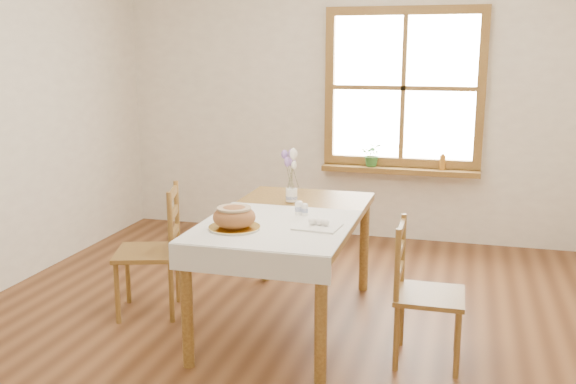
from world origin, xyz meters
name	(u,v)px	position (x,y,z in m)	size (l,w,h in m)	color
ground	(275,341)	(0.00, 0.00, 0.00)	(5.00, 5.00, 0.00)	brown
room_walls	(274,65)	(0.00, 0.00, 1.71)	(4.60, 5.10, 2.65)	white
window	(403,88)	(0.50, 2.47, 1.45)	(1.46, 0.08, 1.46)	olive
window_sill	(400,170)	(0.50, 2.40, 0.69)	(1.46, 0.20, 0.05)	olive
dining_table	(288,227)	(0.00, 0.30, 0.66)	(0.90, 1.60, 0.75)	olive
table_linen	(274,226)	(0.00, 0.00, 0.76)	(0.91, 0.99, 0.01)	silver
chair_left	(147,251)	(-0.98, 0.21, 0.45)	(0.42, 0.44, 0.90)	olive
chair_right	(430,293)	(0.93, 0.00, 0.42)	(0.39, 0.41, 0.84)	olive
bread_plate	(234,228)	(-0.20, -0.15, 0.77)	(0.30, 0.30, 0.02)	white
bread_loaf	(234,215)	(-0.20, -0.15, 0.85)	(0.25, 0.25, 0.14)	#9C6437
egg_napkin	(317,227)	(0.26, 0.01, 0.77)	(0.26, 0.22, 0.01)	silver
eggs	(317,222)	(0.26, 0.01, 0.79)	(0.20, 0.18, 0.04)	white
salt_shaker	(305,209)	(0.12, 0.27, 0.80)	(0.04, 0.04, 0.08)	white
pepper_shaker	(299,208)	(0.08, 0.28, 0.81)	(0.05, 0.05, 0.09)	white
flower_vase	(291,196)	(-0.07, 0.64, 0.79)	(0.08, 0.08, 0.09)	white
lavender_bouquet	(292,171)	(-0.07, 0.64, 0.97)	(0.14, 0.14, 0.27)	#8561AC
potted_plant	(372,157)	(0.24, 2.40, 0.80)	(0.20, 0.22, 0.17)	#306C2B
amber_bottle	(442,162)	(0.89, 2.40, 0.79)	(0.05, 0.05, 0.15)	#A8691F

